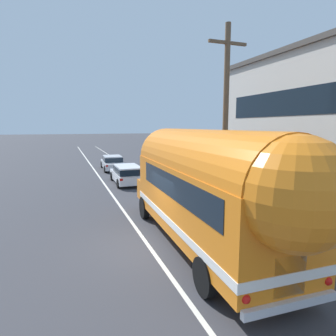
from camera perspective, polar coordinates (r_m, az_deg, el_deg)
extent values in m
plane|color=#38383D|center=(10.54, -3.89, -15.30)|extent=(300.00, 300.00, 0.00)
cube|color=silver|center=(21.86, -12.73, -2.96)|extent=(0.14, 80.00, 0.01)
cube|color=silver|center=(22.56, -3.83, -2.42)|extent=(0.12, 80.00, 0.01)
cube|color=black|center=(13.09, 29.32, -3.41)|extent=(0.08, 13.30, 1.20)
cube|color=black|center=(12.90, 30.46, 12.00)|extent=(0.08, 13.30, 1.20)
cylinder|color=brown|center=(12.85, 11.39, 8.31)|extent=(0.24, 0.24, 8.50)
cube|color=brown|center=(13.31, 11.86, 23.33)|extent=(1.80, 0.12, 0.12)
cube|color=orange|center=(9.89, 7.08, -6.22)|extent=(2.75, 8.48, 2.30)
cylinder|color=orange|center=(9.67, 7.21, 0.39)|extent=(2.70, 8.38, 2.45)
sphere|color=orange|center=(6.24, 23.91, -4.69)|extent=(2.40, 2.40, 2.40)
cube|color=orange|center=(14.46, -1.26, -4.22)|extent=(2.30, 1.37, 0.95)
cube|color=white|center=(10.08, 7.01, -9.80)|extent=(2.79, 8.52, 0.24)
cube|color=black|center=(9.49, 7.92, -3.13)|extent=(2.73, 6.68, 0.76)
cube|color=black|center=(6.36, 23.70, -9.10)|extent=(2.00, 0.14, 0.84)
cube|color=white|center=(6.82, 23.11, -19.21)|extent=(0.80, 0.08, 0.90)
cube|color=silver|center=(7.06, 23.33, -23.82)|extent=(2.34, 0.21, 0.20)
sphere|color=red|center=(6.39, 15.24, -23.93)|extent=(0.20, 0.20, 0.20)
sphere|color=red|center=(7.63, 29.29, -19.08)|extent=(0.20, 0.20, 0.20)
cube|color=black|center=(13.66, -0.54, 0.68)|extent=(2.14, 0.16, 0.96)
cube|color=silver|center=(15.13, -2.03, -4.14)|extent=(0.90, 0.13, 0.56)
cylinder|color=black|center=(13.32, -4.77, -7.91)|extent=(0.29, 1.01, 1.00)
cylinder|color=black|center=(14.03, 4.63, -7.06)|extent=(0.29, 1.01, 1.00)
cylinder|color=black|center=(7.69, 7.38, -20.75)|extent=(0.29, 1.01, 1.00)
cylinder|color=black|center=(8.86, 21.80, -17.17)|extent=(0.29, 1.01, 1.00)
cube|color=white|center=(21.47, -8.27, -1.64)|extent=(1.87, 4.46, 0.60)
cube|color=white|center=(20.91, -8.05, -0.31)|extent=(1.66, 3.01, 0.55)
cube|color=black|center=(20.92, -8.05, -0.39)|extent=(1.72, 3.05, 0.43)
cube|color=red|center=(19.13, -9.30, -2.35)|extent=(0.20, 0.04, 0.14)
cube|color=red|center=(19.47, -4.71, -2.08)|extent=(0.20, 0.04, 0.14)
cylinder|color=black|center=(22.84, -11.15, -1.62)|extent=(0.21, 0.64, 0.64)
cylinder|color=black|center=(23.14, -6.88, -1.39)|extent=(0.21, 0.64, 0.64)
cylinder|color=black|center=(19.88, -9.87, -3.08)|extent=(0.21, 0.64, 0.64)
cylinder|color=black|center=(20.23, -4.99, -2.78)|extent=(0.21, 0.64, 0.64)
cube|color=silver|center=(28.36, -11.05, 0.73)|extent=(1.97, 4.77, 0.60)
cube|color=silver|center=(28.17, -11.05, 1.85)|extent=(1.69, 2.42, 0.55)
cube|color=black|center=(28.17, -11.05, 1.79)|extent=(1.75, 2.46, 0.43)
cube|color=red|center=(25.91, -12.12, 0.38)|extent=(0.20, 0.05, 0.14)
cube|color=red|center=(26.12, -8.68, 0.54)|extent=(0.20, 0.05, 0.14)
cylinder|color=black|center=(29.93, -13.09, 0.68)|extent=(0.22, 0.65, 0.64)
cylinder|color=black|center=(30.13, -9.80, 0.82)|extent=(0.22, 0.65, 0.64)
cylinder|color=black|center=(26.66, -12.43, -0.23)|extent=(0.22, 0.65, 0.64)
cylinder|color=black|center=(26.88, -8.75, -0.06)|extent=(0.22, 0.65, 0.64)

